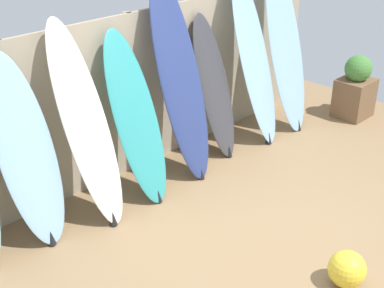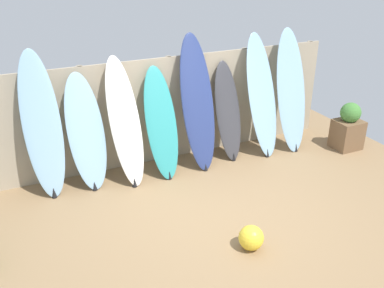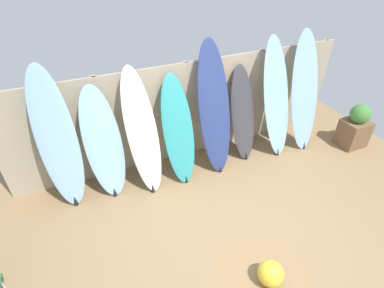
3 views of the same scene
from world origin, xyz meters
name	(u,v)px [view 3 (image 3 of 3)]	position (x,y,z in m)	size (l,w,h in m)	color
ground	(241,230)	(0.00, 0.00, 0.00)	(7.68, 7.68, 0.00)	#8E704C
fence_back	(187,111)	(0.00, 2.01, 0.90)	(6.08, 0.11, 1.80)	tan
surfboard_skyblue_0	(58,142)	(-2.12, 1.65, 1.07)	(0.57, 0.53, 2.17)	#8CB7D6
surfboard_skyblue_1	(104,145)	(-1.52, 1.62, 0.87)	(0.62, 0.59, 1.77)	#8CB7D6
surfboard_white_2	(142,133)	(-0.93, 1.55, 0.97)	(0.56, 0.78, 1.96)	white
surfboard_teal_3	(178,131)	(-0.34, 1.54, 0.85)	(0.53, 0.74, 1.73)	teal
surfboard_navy_4	(214,110)	(0.31, 1.57, 1.09)	(0.57, 0.77, 2.19)	navy
surfboard_charcoal_5	(243,114)	(0.93, 1.64, 0.82)	(0.47, 0.64, 1.67)	#38383D
surfboard_skyblue_6	(276,99)	(1.54, 1.55, 1.04)	(0.65, 0.76, 2.11)	#8CB7D6
surfboard_skyblue_7	(304,93)	(2.14, 1.52, 1.06)	(0.62, 0.77, 2.15)	#8CB7D6
planter_box	(355,127)	(3.08, 0.96, 0.40)	(0.49, 0.43, 0.88)	brown
beach_ball	(271,273)	(-0.07, -0.80, 0.16)	(0.32, 0.32, 0.32)	yellow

